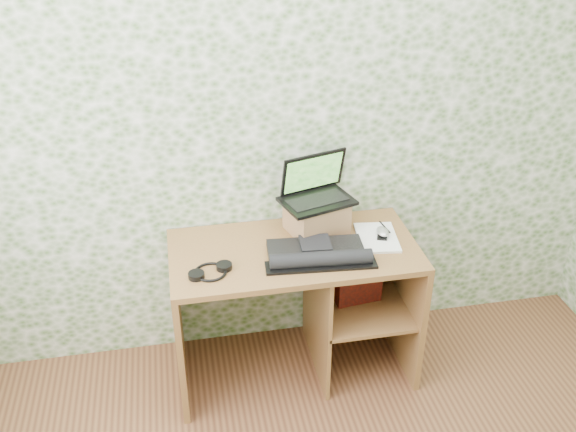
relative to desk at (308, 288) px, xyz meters
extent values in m
plane|color=silver|center=(-0.08, 0.28, 0.82)|extent=(3.50, 0.00, 3.50)
cube|color=brown|center=(-0.08, -0.03, 0.25)|extent=(1.20, 0.60, 0.03)
cube|color=brown|center=(-0.66, -0.03, -0.12)|extent=(0.03, 0.60, 0.72)
cube|color=brown|center=(0.51, -0.03, -0.12)|extent=(0.03, 0.60, 0.72)
cube|color=brown|center=(0.04, -0.03, -0.12)|extent=(0.02, 0.56, 0.72)
cube|color=brown|center=(0.27, -0.03, -0.10)|extent=(0.46, 0.56, 0.02)
cube|color=brown|center=(0.28, 0.26, -0.12)|extent=(0.48, 0.02, 0.72)
cube|color=olive|center=(0.07, 0.12, 0.35)|extent=(0.32, 0.29, 0.16)
cube|color=black|center=(0.07, 0.12, 0.44)|extent=(0.39, 0.32, 0.02)
cube|color=black|center=(0.07, 0.11, 0.45)|extent=(0.32, 0.21, 0.00)
cube|color=black|center=(0.07, 0.21, 0.55)|extent=(0.34, 0.15, 0.21)
cube|color=#1C5618|center=(0.07, 0.20, 0.55)|extent=(0.31, 0.13, 0.18)
cube|color=black|center=(0.01, -0.08, 0.29)|extent=(0.47, 0.20, 0.04)
cube|color=black|center=(0.01, -0.08, 0.30)|extent=(0.16, 0.16, 0.06)
cylinder|color=black|center=(0.01, -0.19, 0.30)|extent=(0.48, 0.11, 0.07)
cube|color=black|center=(0.01, -0.20, 0.28)|extent=(0.52, 0.14, 0.01)
torus|color=black|center=(-0.49, -0.16, 0.28)|extent=(0.19, 0.19, 0.01)
cylinder|color=black|center=(-0.56, -0.18, 0.28)|extent=(0.07, 0.07, 0.03)
cylinder|color=black|center=(-0.43, -0.14, 0.28)|extent=(0.07, 0.07, 0.03)
cube|color=white|center=(0.34, -0.02, 0.28)|extent=(0.23, 0.30, 0.01)
ellipsoid|color=#BABABC|center=(0.37, -0.02, 0.30)|extent=(0.09, 0.11, 0.03)
cylinder|color=black|center=(0.41, 0.06, 0.29)|extent=(0.02, 0.12, 0.01)
cube|color=maroon|center=(0.26, -0.03, 0.05)|extent=(0.24, 0.10, 0.28)
camera|label=1|loc=(-0.60, -2.58, 1.94)|focal=40.00mm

